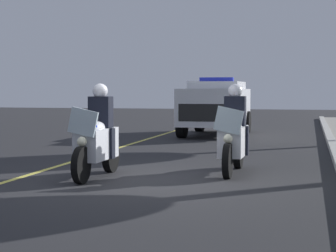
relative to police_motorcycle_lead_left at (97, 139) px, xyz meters
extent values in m
plane|color=#28282B|center=(0.22, 1.09, -0.70)|extent=(80.00, 80.00, 0.00)
cube|color=#E0D14C|center=(0.22, -1.37, -0.70)|extent=(48.00, 0.12, 0.01)
cylinder|color=black|center=(0.76, -0.01, -0.38)|extent=(0.64, 0.13, 0.64)
cylinder|color=black|center=(-0.74, 0.01, -0.38)|extent=(0.64, 0.15, 0.64)
cube|color=silver|center=(0.03, 0.00, -0.08)|extent=(1.21, 0.46, 0.56)
ellipsoid|color=silver|center=(0.08, 0.00, 0.22)|extent=(0.56, 0.33, 0.24)
cube|color=silver|center=(0.66, -0.01, 0.35)|extent=(0.07, 0.56, 0.53)
sphere|color=#F9F4CC|center=(0.72, -0.01, 0.02)|extent=(0.17, 0.17, 0.17)
sphere|color=red|center=(0.53, -0.17, 0.28)|extent=(0.09, 0.09, 0.09)
sphere|color=#1933F2|center=(0.53, 0.15, 0.28)|extent=(0.09, 0.09, 0.09)
cube|color=black|center=(-0.20, 0.00, 0.48)|extent=(0.29, 0.40, 0.60)
cube|color=black|center=(-0.13, 0.20, -0.08)|extent=(0.18, 0.14, 0.56)
cube|color=black|center=(-0.14, -0.20, -0.08)|extent=(0.18, 0.14, 0.56)
sphere|color=silver|center=(-0.18, 0.00, 0.88)|extent=(0.28, 0.28, 0.28)
cylinder|color=black|center=(-0.40, 2.34, -0.38)|extent=(0.64, 0.13, 0.64)
cylinder|color=black|center=(-1.90, 2.36, -0.38)|extent=(0.64, 0.15, 0.64)
cube|color=white|center=(-1.13, 2.35, -0.08)|extent=(1.21, 0.46, 0.56)
ellipsoid|color=white|center=(-1.08, 2.35, 0.22)|extent=(0.56, 0.33, 0.24)
cube|color=silver|center=(-0.50, 2.34, 0.35)|extent=(0.07, 0.56, 0.53)
sphere|color=#F9F4CC|center=(-0.44, 2.34, 0.02)|extent=(0.17, 0.17, 0.17)
sphere|color=red|center=(-0.64, 2.18, 0.28)|extent=(0.09, 0.09, 0.09)
sphere|color=#1933F2|center=(-0.63, 2.50, 0.28)|extent=(0.09, 0.09, 0.09)
cube|color=black|center=(-1.36, 2.35, 0.48)|extent=(0.29, 0.40, 0.60)
cube|color=black|center=(-1.30, 2.55, -0.08)|extent=(0.18, 0.14, 0.56)
cube|color=black|center=(-1.31, 2.15, -0.08)|extent=(0.18, 0.14, 0.56)
sphere|color=silver|center=(-1.34, 2.35, 0.88)|extent=(0.28, 0.28, 0.28)
cube|color=silver|center=(-10.85, 0.52, 0.32)|extent=(4.92, 1.96, 1.24)
cube|color=silver|center=(-11.15, 0.52, 1.02)|extent=(2.42, 1.78, 0.36)
cube|color=#2633D8|center=(-10.95, 0.52, 1.28)|extent=(0.30, 1.20, 0.14)
cube|color=black|center=(-8.45, 0.49, 0.18)|extent=(0.14, 1.62, 0.56)
cylinder|color=black|center=(-9.29, 1.40, -0.30)|extent=(0.80, 0.29, 0.80)
cylinder|color=black|center=(-9.31, -0.40, -0.30)|extent=(0.80, 0.29, 0.80)
cylinder|color=black|center=(-12.39, 1.44, -0.30)|extent=(0.80, 0.29, 0.80)
cylinder|color=black|center=(-12.41, -0.36, -0.30)|extent=(0.80, 0.29, 0.80)
camera|label=1|loc=(10.26, 3.77, 0.90)|focal=63.93mm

